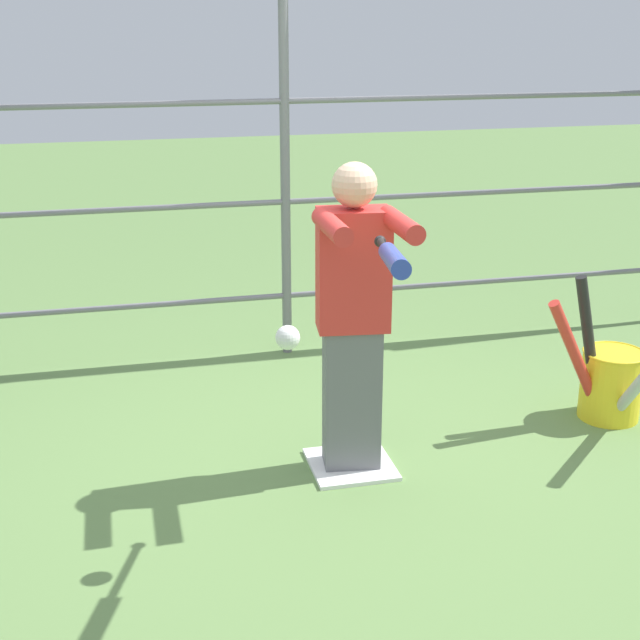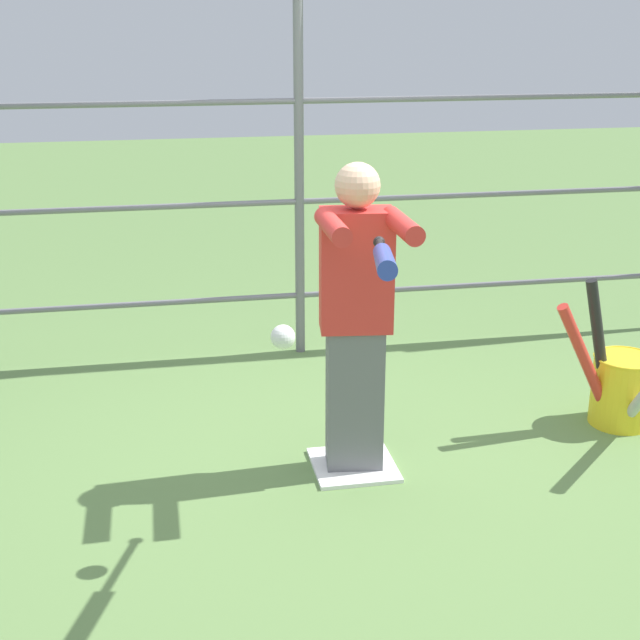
# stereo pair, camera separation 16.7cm
# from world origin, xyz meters

# --- Properties ---
(ground_plane) EXTENTS (24.00, 24.00, 0.00)m
(ground_plane) POSITION_xyz_m (0.00, 0.00, 0.00)
(ground_plane) COLOR #608447
(home_plate) EXTENTS (0.40, 0.40, 0.02)m
(home_plate) POSITION_xyz_m (0.00, 0.00, 0.01)
(home_plate) COLOR white
(home_plate) RESTS_ON ground
(fence_backstop) EXTENTS (5.85, 0.06, 2.60)m
(fence_backstop) POSITION_xyz_m (0.00, -1.60, 1.30)
(fence_backstop) COLOR slate
(fence_backstop) RESTS_ON ground
(batter) EXTENTS (0.38, 0.53, 1.50)m
(batter) POSITION_xyz_m (0.00, 0.02, 0.81)
(batter) COLOR slate
(batter) RESTS_ON ground
(baseball_bat_swinging) EXTENTS (0.24, 0.86, 0.18)m
(baseball_bat_swinging) POSITION_xyz_m (0.11, 0.90, 1.31)
(baseball_bat_swinging) COLOR black
(softball_in_flight) EXTENTS (0.10, 0.10, 0.10)m
(softball_in_flight) POSITION_xyz_m (0.43, 0.61, 0.93)
(softball_in_flight) COLOR white
(bat_bucket) EXTENTS (0.63, 0.79, 0.83)m
(bat_bucket) POSITION_xyz_m (-1.50, -0.20, 0.23)
(bat_bucket) COLOR yellow
(bat_bucket) RESTS_ON ground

